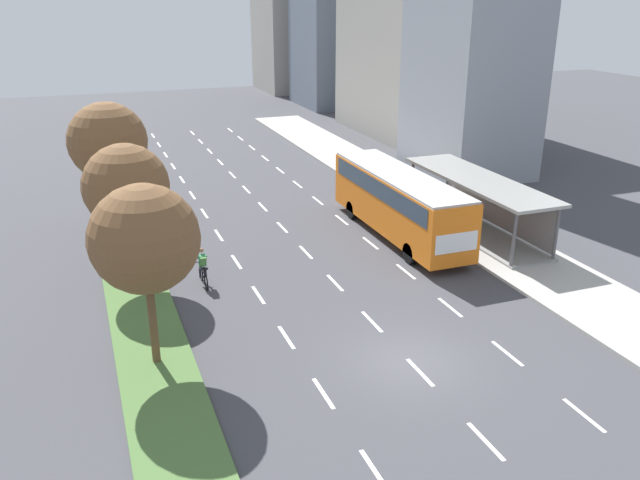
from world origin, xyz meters
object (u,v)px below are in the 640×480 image
median_tree_nearest (145,239)px  bus_shelter (481,199)px  cyclist (203,269)px  median_tree_second (126,187)px  bus (399,198)px  median_tree_third (108,142)px

median_tree_nearest → bus_shelter: bearing=22.3°
cyclist → median_tree_second: size_ratio=0.30×
bus → cyclist: bearing=-166.6°
bus → cyclist: (-10.70, -2.55, -1.28)m
median_tree_second → cyclist: bearing=-24.3°
bus → median_tree_third: median_tree_third is taller
median_tree_second → median_tree_third: size_ratio=0.90×
bus → median_tree_third: bearing=157.1°
bus_shelter → median_tree_second: (-17.73, -0.23, 2.55)m
cyclist → median_tree_nearest: bearing=-115.6°
median_tree_nearest → bus: bearing=31.8°
bus_shelter → median_tree_nearest: size_ratio=1.68×
bus → cyclist: 11.08m
median_tree_second → median_tree_third: 7.09m
median_tree_nearest → median_tree_third: (-0.18, 14.14, 0.29)m
bus_shelter → bus: (-4.28, 1.07, 0.20)m
median_tree_second → median_tree_third: (-0.22, 7.07, 0.47)m
bus_shelter → median_tree_third: (-17.95, 6.84, 3.02)m
bus_shelter → cyclist: bus_shelter is taller
median_tree_third → median_tree_nearest: bearing=-89.3°
cyclist → bus: bearing=13.4°
bus_shelter → median_tree_nearest: bearing=-157.7°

